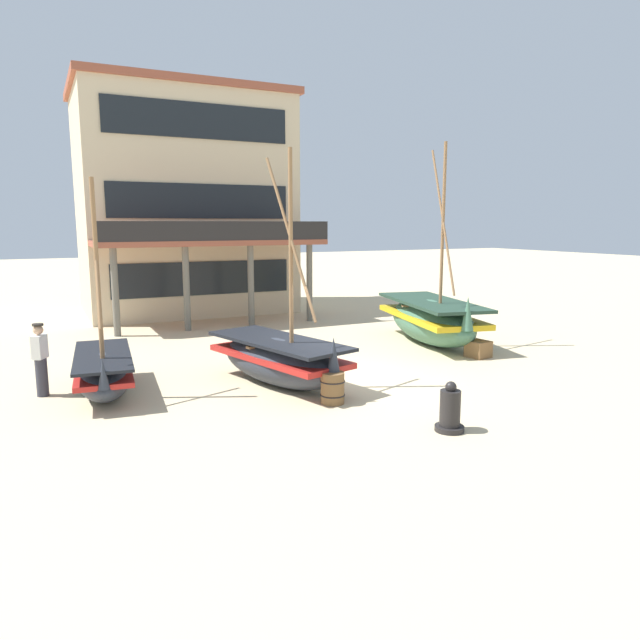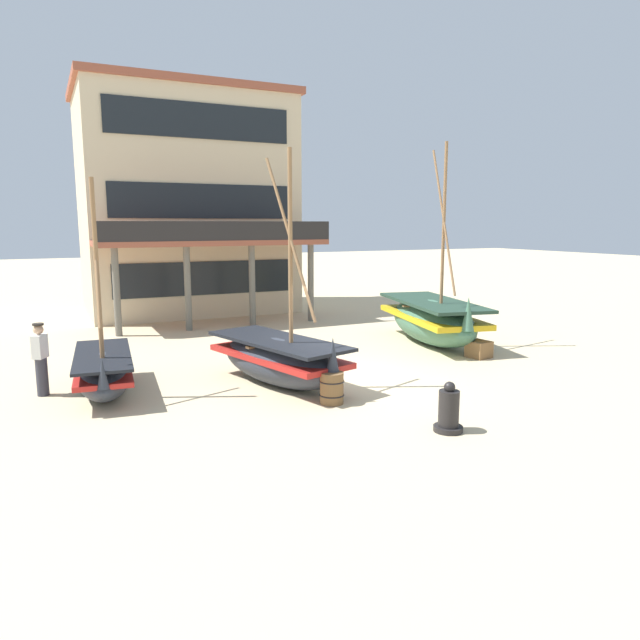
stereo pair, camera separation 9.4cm
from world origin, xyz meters
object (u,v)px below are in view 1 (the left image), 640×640
at_px(fishing_boat_centre_large, 431,319).
at_px(harbor_building_main, 184,204).
at_px(fishing_boat_near_left, 104,371).
at_px(fisherman_by_hull, 41,360).
at_px(capstan_winch, 450,411).
at_px(cargo_crate, 478,349).
at_px(wooden_barrel, 333,388).
at_px(fishing_boat_far_right, 279,359).

height_order(fishing_boat_centre_large, harbor_building_main, harbor_building_main).
xyz_separation_m(fishing_boat_near_left, fisherman_by_hull, (-1.29, 0.39, 0.30)).
bearing_deg(harbor_building_main, fisherman_by_hull, -117.39).
height_order(fishing_boat_centre_large, capstan_winch, fishing_boat_centre_large).
distance_m(capstan_winch, harbor_building_main, 18.37).
bearing_deg(cargo_crate, fishing_boat_centre_large, 89.20).
bearing_deg(capstan_winch, fishing_boat_centre_large, 55.71).
xyz_separation_m(fishing_boat_near_left, harbor_building_main, (4.88, 12.31, 4.24)).
relative_size(fishing_boat_near_left, cargo_crate, 8.23).
bearing_deg(capstan_winch, wooden_barrel, 115.98).
bearing_deg(wooden_barrel, harbor_building_main, 88.30).
distance_m(fishing_boat_far_right, harbor_building_main, 14.00).
distance_m(fishing_boat_near_left, fishing_boat_centre_large, 10.45).
xyz_separation_m(fisherman_by_hull, capstan_winch, (6.94, -5.91, -0.44)).
relative_size(fisherman_by_hull, cargo_crate, 2.84).
xyz_separation_m(wooden_barrel, harbor_building_main, (0.45, 15.32, 4.43)).
xyz_separation_m(fishing_boat_far_right, wooden_barrel, (0.46, -1.98, -0.28)).
bearing_deg(fishing_boat_near_left, capstan_winch, -44.36).
height_order(capstan_winch, harbor_building_main, harbor_building_main).
bearing_deg(harbor_building_main, fishing_boat_near_left, -111.62).
xyz_separation_m(fishing_boat_centre_large, harbor_building_main, (-5.48, 10.92, 3.99)).
distance_m(fishing_boat_centre_large, wooden_barrel, 7.40).
distance_m(fisherman_by_hull, capstan_winch, 9.13).
bearing_deg(capstan_winch, cargo_crate, 44.33).
distance_m(fishing_boat_near_left, capstan_winch, 7.90).
xyz_separation_m(fisherman_by_hull, harbor_building_main, (6.17, 11.92, 3.94)).
xyz_separation_m(capstan_winch, wooden_barrel, (-1.22, 2.50, -0.04)).
height_order(fisherman_by_hull, harbor_building_main, harbor_building_main).
bearing_deg(fishing_boat_centre_large, harbor_building_main, 116.65).
height_order(fishing_boat_near_left, capstan_winch, fishing_boat_near_left).
xyz_separation_m(fishing_boat_near_left, fishing_boat_far_right, (3.96, -1.04, 0.10)).
height_order(fishing_boat_far_right, wooden_barrel, fishing_boat_far_right).
xyz_separation_m(fishing_boat_centre_large, fishing_boat_far_right, (-6.39, -2.43, -0.15)).
distance_m(wooden_barrel, cargo_crate, 6.25).
distance_m(fishing_boat_centre_large, cargo_crate, 2.40).
bearing_deg(fishing_boat_centre_large, capstan_winch, -124.29).
distance_m(fishing_boat_near_left, cargo_crate, 10.37).
bearing_deg(wooden_barrel, fishing_boat_centre_large, 36.60).
height_order(fishing_boat_centre_large, fishing_boat_far_right, fishing_boat_centre_large).
height_order(fishing_boat_far_right, harbor_building_main, harbor_building_main).
bearing_deg(fishing_boat_centre_large, wooden_barrel, -143.40).
bearing_deg(fisherman_by_hull, fishing_boat_centre_large, 4.91).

